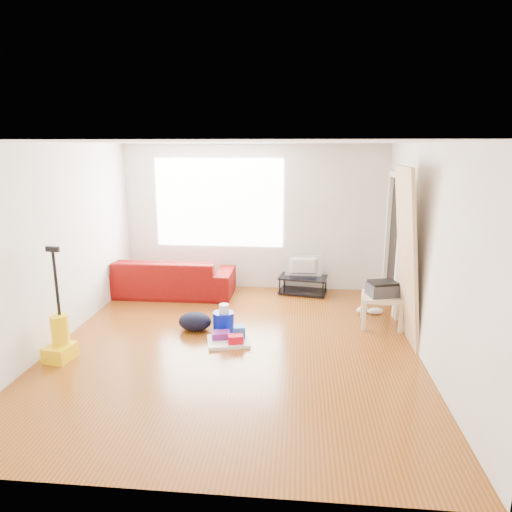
# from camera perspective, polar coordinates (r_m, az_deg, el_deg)

# --- Properties ---
(room) EXTENTS (4.51, 5.01, 2.51)m
(room) POSITION_cam_1_polar(r_m,az_deg,el_deg) (5.59, -1.90, 1.14)
(room) COLOR #6C360B
(room) RESTS_ON ground
(sofa) EXTENTS (2.17, 0.85, 0.63)m
(sofa) POSITION_cam_1_polar(r_m,az_deg,el_deg) (7.92, -10.75, -4.71)
(sofa) COLOR #5E0406
(sofa) RESTS_ON ground
(tv_stand) EXTENTS (0.86, 0.58, 0.30)m
(tv_stand) POSITION_cam_1_polar(r_m,az_deg,el_deg) (7.83, 5.89, -3.54)
(tv_stand) COLOR black
(tv_stand) RESTS_ON ground
(tv) EXTENTS (0.62, 0.08, 0.36)m
(tv) POSITION_cam_1_polar(r_m,az_deg,el_deg) (7.74, 5.95, -1.31)
(tv) COLOR black
(tv) RESTS_ON tv_stand
(side_table) EXTENTS (0.58, 0.58, 0.44)m
(side_table) POSITION_cam_1_polar(r_m,az_deg,el_deg) (6.61, 15.46, -5.36)
(side_table) COLOR beige
(side_table) RESTS_ON ground
(printer) EXTENTS (0.46, 0.39, 0.21)m
(printer) POSITION_cam_1_polar(r_m,az_deg,el_deg) (6.56, 15.55, -3.95)
(printer) COLOR #323139
(printer) RESTS_ON side_table
(bucket) EXTENTS (0.30, 0.30, 0.28)m
(bucket) POSITION_cam_1_polar(r_m,az_deg,el_deg) (6.29, -4.06, -9.45)
(bucket) COLOR #0413AB
(bucket) RESTS_ON ground
(toilet_paper) EXTENTS (0.13, 0.13, 0.12)m
(toilet_paper) POSITION_cam_1_polar(r_m,az_deg,el_deg) (6.19, -4.00, -7.81)
(toilet_paper) COLOR white
(toilet_paper) RESTS_ON bucket
(cleaning_tray) EXTENTS (0.61, 0.53, 0.19)m
(cleaning_tray) POSITION_cam_1_polar(r_m,az_deg,el_deg) (5.95, -3.31, -10.24)
(cleaning_tray) COLOR silver
(cleaning_tray) RESTS_ON ground
(backpack) EXTENTS (0.47, 0.38, 0.25)m
(backpack) POSITION_cam_1_polar(r_m,az_deg,el_deg) (6.39, -7.59, -9.15)
(backpack) COLOR black
(backpack) RESTS_ON ground
(sneakers) EXTENTS (0.44, 0.25, 0.10)m
(sneakers) POSITION_cam_1_polar(r_m,az_deg,el_deg) (7.11, 13.89, -6.60)
(sneakers) COLOR white
(sneakers) RESTS_ON ground
(vacuum) EXTENTS (0.33, 0.36, 1.35)m
(vacuum) POSITION_cam_1_polar(r_m,az_deg,el_deg) (5.91, -23.34, -9.51)
(vacuum) COLOR yellow
(vacuum) RESTS_ON ground
(door_panel) EXTENTS (0.28, 0.89, 2.23)m
(door_panel) POSITION_cam_1_polar(r_m,az_deg,el_deg) (6.35, 17.59, -9.87)
(door_panel) COLOR #AB7955
(door_panel) RESTS_ON ground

